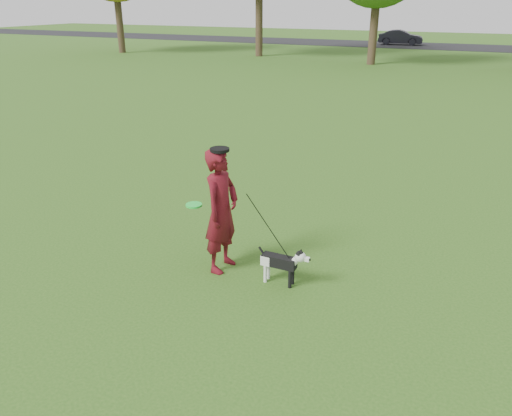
% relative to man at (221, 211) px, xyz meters
% --- Properties ---
extents(ground, '(120.00, 120.00, 0.00)m').
position_rel_man_xyz_m(ground, '(0.45, -0.31, -0.89)').
color(ground, '#285116').
rests_on(ground, ground).
extents(road, '(120.00, 7.00, 0.02)m').
position_rel_man_xyz_m(road, '(0.45, 39.69, -0.88)').
color(road, black).
rests_on(road, ground).
extents(man, '(0.45, 0.67, 1.78)m').
position_rel_man_xyz_m(man, '(0.00, 0.00, 0.00)').
color(man, '#500B13').
rests_on(man, ground).
extents(dog, '(0.75, 0.15, 0.57)m').
position_rel_man_xyz_m(dog, '(0.96, -0.06, -0.54)').
color(dog, black).
rests_on(dog, ground).
extents(car_mid, '(3.71, 1.57, 1.19)m').
position_rel_man_xyz_m(car_mid, '(-4.37, 39.69, -0.28)').
color(car_mid, black).
rests_on(car_mid, road).
extents(man_held_items, '(1.54, 0.37, 1.41)m').
position_rel_man_xyz_m(man_held_items, '(0.42, -0.05, 0.18)').
color(man_held_items, '#1CE13C').
rests_on(man_held_items, ground).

